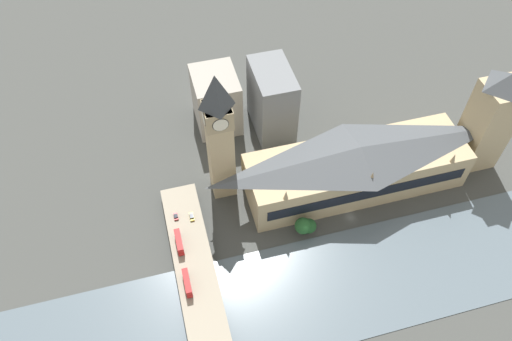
{
  "coord_description": "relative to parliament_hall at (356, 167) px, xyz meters",
  "views": [
    {
      "loc": [
        -111.44,
        75.2,
        193.18
      ],
      "look_at": [
        23.54,
        38.9,
        19.0
      ],
      "focal_mm": 35.0,
      "sensor_mm": 36.0,
      "label": 1
    }
  ],
  "objects": [
    {
      "name": "river_water",
      "position": [
        -48.23,
        8.0,
        -13.33
      ],
      "size": [
        48.61,
        360.0,
        0.3
      ],
      "primitive_type": "cube",
      "color": "slate",
      "rests_on": "ground_plane"
    },
    {
      "name": "tree_embankment_mid",
      "position": [
        -20.51,
        29.61,
        -7.93
      ],
      "size": [
        6.73,
        6.73,
        8.93
      ],
      "color": "brown",
      "rests_on": "ground_plane"
    },
    {
      "name": "car_northbound_mid",
      "position": [
        -0.32,
        85.79,
        -7.7
      ],
      "size": [
        3.82,
        1.92,
        1.38
      ],
      "color": "maroon",
      "rests_on": "road_bridge"
    },
    {
      "name": "victoria_tower",
      "position": [
        0.06,
        -64.01,
        14.11
      ],
      "size": [
        17.07,
        17.07,
        59.17
      ],
      "color": "tan",
      "rests_on": "ground_plane"
    },
    {
      "name": "city_block_center",
      "position": [
        48.52,
        27.0,
        4.83
      ],
      "size": [
        31.25,
        18.6,
        36.62
      ],
      "color": "slate",
      "rests_on": "ground_plane"
    },
    {
      "name": "ground_plane",
      "position": [
        -17.92,
        8.0,
        -13.48
      ],
      "size": [
        600.0,
        600.0,
        0.0
      ],
      "primitive_type": "plane",
      "color": "#424442"
    },
    {
      "name": "road_bridge",
      "position": [
        -48.23,
        82.39,
        -9.39
      ],
      "size": [
        129.22,
        16.34,
        5.1
      ],
      "color": "gray",
      "rests_on": "ground_plane"
    },
    {
      "name": "clock_tower",
      "position": [
        13.96,
        60.85,
        24.05
      ],
      "size": [
        11.94,
        11.94,
        70.36
      ],
      "color": "tan",
      "rests_on": "ground_plane"
    },
    {
      "name": "tree_embankment_near",
      "position": [
        -20.28,
        32.33,
        -7.1
      ],
      "size": [
        7.51,
        7.51,
        10.15
      ],
      "color": "brown",
      "rests_on": "ground_plane"
    },
    {
      "name": "double_decker_bus_lead",
      "position": [
        -15.03,
        86.55,
        -5.63
      ],
      "size": [
        11.24,
        2.58,
        5.01
      ],
      "color": "red",
      "rests_on": "road_bridge"
    },
    {
      "name": "car_northbound_lead",
      "position": [
        -2.31,
        78.95,
        -7.64
      ],
      "size": [
        4.46,
        1.92,
        1.49
      ],
      "color": "gold",
      "rests_on": "road_bridge"
    },
    {
      "name": "parliament_hall",
      "position": [
        0.0,
        0.0,
        0.0
      ],
      "size": [
        30.3,
        102.95,
        27.14
      ],
      "color": "tan",
      "rests_on": "ground_plane"
    },
    {
      "name": "double_decker_bus_mid",
      "position": [
        -34.67,
        86.54,
        -5.65
      ],
      "size": [
        11.5,
        2.49,
        4.97
      ],
      "color": "red",
      "rests_on": "road_bridge"
    },
    {
      "name": "city_block_west",
      "position": [
        58.6,
        53.93,
        2.02
      ],
      "size": [
        26.7,
        22.07,
        31.0
      ],
      "color": "#A39E93",
      "rests_on": "ground_plane"
    }
  ]
}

